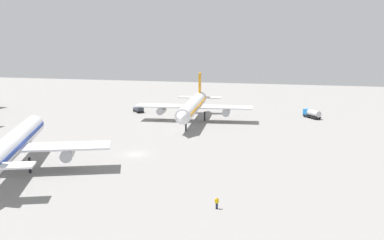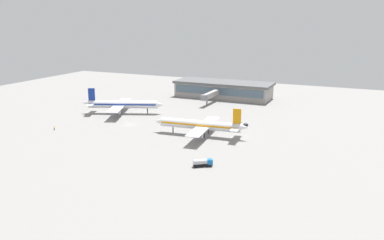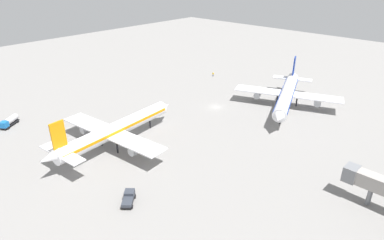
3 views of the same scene
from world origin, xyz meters
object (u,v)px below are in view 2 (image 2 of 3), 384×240
at_px(airplane_at_gate, 122,104).
at_px(ground_crew_worker, 54,128).
at_px(airplane_taxiing, 201,125).
at_px(fuel_truck, 203,162).
at_px(pushback_tractor, 242,125).

xyz_separation_m(airplane_at_gate, ground_crew_worker, (9.61, 38.20, -3.82)).
height_order(airplane_taxiing, ground_crew_worker, airplane_taxiing).
bearing_deg(airplane_taxiing, airplane_at_gate, -26.51).
bearing_deg(airplane_at_gate, fuel_truck, -59.51).
height_order(airplane_taxiing, fuel_truck, airplane_taxiing).
bearing_deg(fuel_truck, airplane_taxiing, 78.43).
bearing_deg(ground_crew_worker, fuel_truck, 143.21).
relative_size(airplane_taxiing, pushback_tractor, 8.94).
height_order(fuel_truck, pushback_tractor, fuel_truck).
distance_m(airplane_at_gate, ground_crew_worker, 39.57).
relative_size(fuel_truck, pushback_tractor, 1.37).
bearing_deg(airplane_taxiing, ground_crew_worker, 11.08).
bearing_deg(ground_crew_worker, airplane_taxiing, 170.07).
distance_m(airplane_taxiing, ground_crew_worker, 64.23).
distance_m(fuel_truck, pushback_tractor, 52.16).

